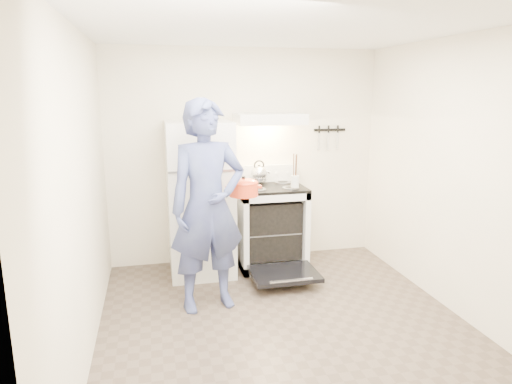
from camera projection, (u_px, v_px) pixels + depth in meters
floor at (287, 328)px, 3.96m from camera, size 3.60×3.60×0.00m
back_wall at (245, 157)px, 5.40m from camera, size 3.20×0.02×2.50m
refrigerator at (200, 199)px, 5.03m from camera, size 0.70×0.70×1.70m
stove_body at (270, 227)px, 5.31m from camera, size 0.76×0.65×0.92m
cooktop at (271, 188)px, 5.21m from camera, size 0.76×0.65×0.03m
backsplash at (265, 173)px, 5.46m from camera, size 0.76×0.07×0.20m
oven_door at (284, 274)px, 4.82m from camera, size 0.70×0.54×0.04m
oven_rack at (270, 229)px, 5.32m from camera, size 0.60×0.52×0.01m
range_hood at (269, 119)px, 5.11m from camera, size 0.76×0.50×0.12m
knife_strip at (330, 130)px, 5.55m from camera, size 0.40×0.02×0.03m
pizza_stone at (276, 229)px, 5.27m from camera, size 0.36×0.36×0.02m
tea_kettle at (259, 172)px, 5.31m from camera, size 0.23×0.19×0.28m
utensil_jar at (295, 181)px, 4.99m from camera, size 0.11×0.11×0.13m
person at (208, 207)px, 4.17m from camera, size 0.79×0.60×1.96m
dutch_oven at (244, 189)px, 4.42m from camera, size 0.35×0.28×0.23m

